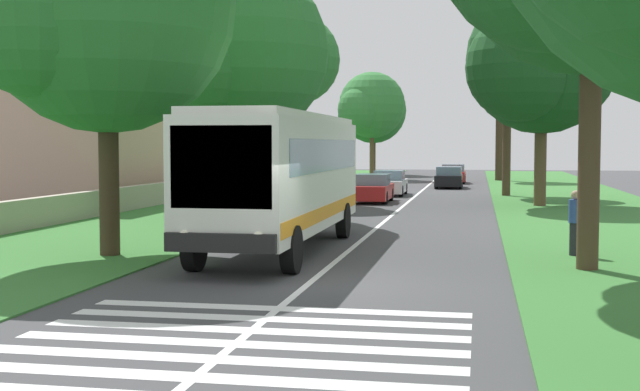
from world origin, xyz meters
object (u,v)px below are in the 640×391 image
utility_pole (266,119)px  roadside_building (82,128)px  roadside_tree_left_1 (238,58)px  pedestrian (575,222)px  roadside_tree_right_4 (537,63)px  coach_bus (282,173)px  roadside_tree_left_3 (372,113)px  roadside_tree_left_2 (101,11)px  roadside_tree_left_0 (370,107)px  roadside_tree_right_3 (498,78)px  trailing_car_0 (373,189)px  roadside_tree_right_2 (506,75)px  trailing_car_1 (389,184)px  roadside_tree_left_4 (293,63)px  trailing_car_3 (453,174)px  trailing_car_2 (449,178)px

utility_pole → roadside_building: size_ratio=0.58×
roadside_tree_left_1 → pedestrian: roadside_tree_left_1 is taller
roadside_tree_right_4 → pedestrian: bearing=179.5°
coach_bus → roadside_tree_left_3: bearing=4.7°
roadside_tree_left_1 → roadside_tree_left_3: size_ratio=1.06×
coach_bus → pedestrian: bearing=-88.3°
roadside_tree_left_1 → roadside_tree_left_2: 10.73m
roadside_tree_left_0 → pedestrian: roadside_tree_left_0 is taller
roadside_tree_left_3 → roadside_tree_right_3: 16.49m
roadside_tree_left_1 → utility_pole: size_ratio=1.31×
trailing_car_0 → roadside_tree_right_2: bearing=-46.0°
roadside_tree_right_2 → trailing_car_1: bearing=93.8°
trailing_car_1 → roadside_tree_left_4: (-7.52, 3.99, 6.20)m
pedestrian → coach_bus: bearing=91.7°
roadside_tree_left_4 → roadside_tree_right_2: 13.13m
roadside_tree_left_2 → roadside_tree_left_4: 20.10m
roadside_tree_right_3 → roadside_tree_left_0: bearing=83.1°
utility_pole → pedestrian: (-9.83, -10.73, -2.99)m
trailing_car_3 → trailing_car_2: bearing=179.3°
roadside_tree_left_2 → pedestrian: size_ratio=5.79×
trailing_car_0 → roadside_tree_left_1: roadside_tree_left_1 is taller
trailing_car_2 → roadside_tree_left_2: size_ratio=0.44×
trailing_car_3 → roadside_tree_right_2: bearing=-167.9°
trailing_car_3 → roadside_tree_left_0: 10.56m
roadside_tree_left_1 → utility_pole: (1.21, -0.80, -2.32)m
roadside_tree_left_2 → roadside_tree_right_2: (28.04, -11.04, 0.45)m
roadside_tree_left_3 → coach_bus: bearing=-175.3°
trailing_car_0 → pedestrian: 20.96m
trailing_car_1 → roadside_tree_right_3: size_ratio=0.41×
trailing_car_0 → roadside_tree_left_2: roadside_tree_left_2 is taller
roadside_tree_left_0 → roadside_tree_right_2: bearing=-153.9°
roadside_tree_left_4 → pedestrian: bearing=-147.5°
roadside_tree_right_4 → coach_bus: bearing=156.7°
trailing_car_2 → roadside_tree_right_2: (-8.26, -3.37, 6.14)m
roadside_tree_left_2 → pedestrian: (2.10, -12.07, -5.44)m
roadside_tree_right_2 → pedestrian: bearing=-177.7°
roadside_tree_right_2 → pedestrian: size_ratio=5.45×
roadside_tree_left_1 → roadside_building: size_ratio=0.76×
roadside_tree_left_0 → roadside_tree_left_4: (-29.08, 0.11, 0.86)m
roadside_tree_left_2 → pedestrian: roadside_tree_left_2 is taller
trailing_car_1 → pedestrian: bearing=-163.7°
roadside_tree_right_3 → pedestrian: (-45.84, -1.04, -7.20)m
trailing_car_2 → roadside_tree_left_4: 18.74m
roadside_tree_left_2 → utility_pole: bearing=-6.4°
trailing_car_3 → coach_bus: bearing=175.3°
trailing_car_1 → coach_bus: bearing=179.4°
utility_pole → trailing_car_0: bearing=-17.4°
roadside_tree_left_2 → pedestrian: 13.40m
roadside_tree_left_0 → utility_pole: roadside_tree_left_0 is taller
coach_bus → roadside_tree_left_3: 58.00m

